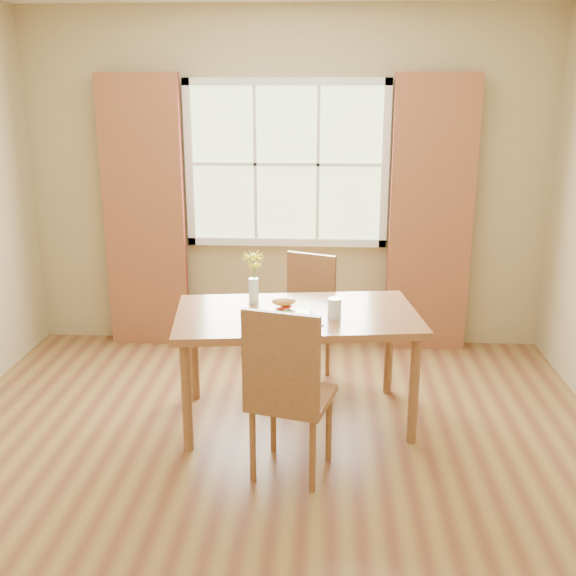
% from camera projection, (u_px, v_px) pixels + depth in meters
% --- Properties ---
extents(room, '(4.24, 3.84, 2.74)m').
position_uv_depth(room, '(267.00, 231.00, 3.61)').
color(room, olive).
rests_on(room, ground).
extents(window, '(1.62, 0.06, 1.32)m').
position_uv_depth(window, '(287.00, 164.00, 5.35)').
color(window, beige).
rests_on(window, room).
extents(curtain_left, '(0.65, 0.08, 2.20)m').
position_uv_depth(curtain_left, '(144.00, 214.00, 5.44)').
color(curtain_left, maroon).
rests_on(curtain_left, room).
extents(curtain_right, '(0.65, 0.08, 2.20)m').
position_uv_depth(curtain_right, '(431.00, 217.00, 5.32)').
color(curtain_right, maroon).
rests_on(curtain_right, room).
extents(dining_table, '(1.60, 1.03, 0.73)m').
position_uv_depth(dining_table, '(297.00, 324.00, 4.24)').
color(dining_table, brown).
rests_on(dining_table, room).
extents(chair_near, '(0.51, 0.51, 1.01)m').
position_uv_depth(chair_near, '(287.00, 387.00, 3.59)').
color(chair_near, brown).
rests_on(chair_near, room).
extents(chair_far, '(0.50, 0.50, 0.92)m').
position_uv_depth(chair_far, '(305.00, 312.00, 4.94)').
color(chair_far, brown).
rests_on(chair_far, room).
extents(placemat, '(0.53, 0.45, 0.01)m').
position_uv_depth(placemat, '(281.00, 320.00, 4.08)').
color(placemat, '#E2EFCA').
rests_on(placemat, dining_table).
extents(plate, '(0.26, 0.26, 0.01)m').
position_uv_depth(plate, '(288.00, 318.00, 4.08)').
color(plate, '#7ED334').
rests_on(plate, placemat).
extents(croissant_sandwich, '(0.17, 0.13, 0.11)m').
position_uv_depth(croissant_sandwich, '(284.00, 306.00, 4.10)').
color(croissant_sandwich, '#E58B4E').
rests_on(croissant_sandwich, plate).
extents(water_glass, '(0.08, 0.08, 0.13)m').
position_uv_depth(water_glass, '(334.00, 309.00, 4.10)').
color(water_glass, silver).
rests_on(water_glass, dining_table).
extents(flower_vase, '(0.14, 0.14, 0.34)m').
position_uv_depth(flower_vase, '(254.00, 273.00, 4.35)').
color(flower_vase, silver).
rests_on(flower_vase, dining_table).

